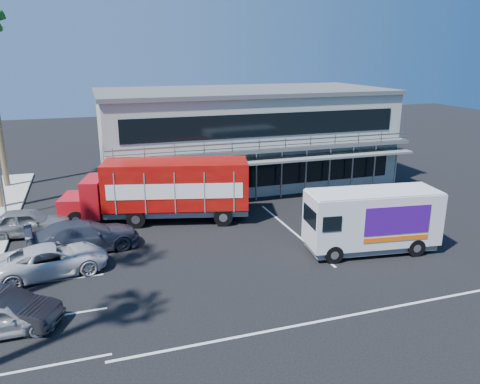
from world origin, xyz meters
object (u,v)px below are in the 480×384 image
object	(u,v)px
red_truck	(164,188)
parked_car_a	(1,318)
parked_car_b	(3,309)
white_van	(372,220)

from	to	relation	value
red_truck	parked_car_a	size ratio (longest dim) A/B	2.99
red_truck	parked_car_a	bearing A→B (deg)	-112.47
red_truck	parked_car_b	size ratio (longest dim) A/B	2.71
white_van	parked_car_a	distance (m)	17.34
white_van	parked_car_b	bearing A→B (deg)	-167.01
red_truck	parked_car_b	distance (m)	12.52
white_van	parked_car_b	size ratio (longest dim) A/B	1.65
parked_car_a	parked_car_b	distance (m)	0.56
red_truck	white_van	world-z (taller)	red_truck
white_van	parked_car_b	distance (m)	17.28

